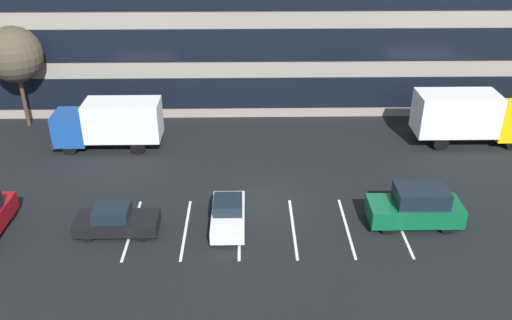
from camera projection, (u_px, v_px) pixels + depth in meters
name	position (u px, v px, depth m)	size (l,w,h in m)	color
ground_plane	(265.00, 202.00, 30.49)	(120.00, 120.00, 0.00)	black
lot_markings	(266.00, 228.00, 28.27)	(14.14, 5.40, 0.01)	silver
box_truck_yellow	(470.00, 116.00, 36.35)	(7.73, 2.56, 3.58)	yellow
box_truck_blue	(110.00, 122.00, 35.77)	(7.10, 2.35, 3.29)	#194799
sedan_white	(228.00, 214.00, 28.22)	(1.69, 4.05, 1.45)	white
suv_forest	(416.00, 207.00, 28.16)	(4.79, 2.03, 2.17)	#0C5933
sedan_black	(116.00, 221.00, 27.61)	(4.21, 1.76, 1.51)	black
bare_tree	(14.00, 55.00, 37.43)	(3.87, 3.87, 7.26)	#473323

